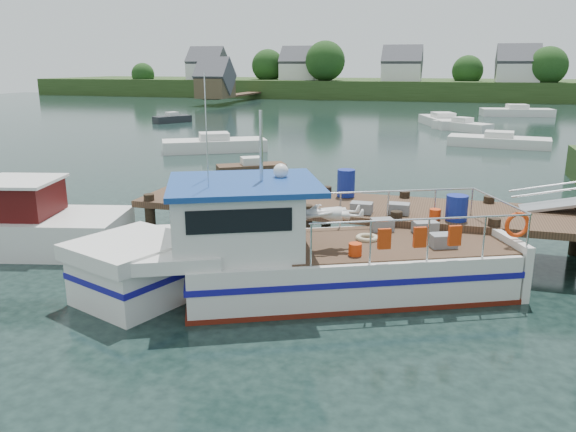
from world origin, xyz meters
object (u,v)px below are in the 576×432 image
(moored_b, at_px, (462,126))
(moored_c, at_px, (499,141))
(moored_rowboat, at_px, (251,169))
(moored_e, at_px, (172,119))
(dock, at_px, (574,188))
(lobster_boat, at_px, (293,255))
(moored_far, at_px, (517,112))
(moored_a, at_px, (214,144))
(moored_d, at_px, (443,121))

(moored_b, relative_size, moored_c, 0.75)
(moored_rowboat, distance_m, moored_c, 19.39)
(moored_e, bearing_deg, moored_c, 6.02)
(dock, distance_m, lobster_boat, 7.82)
(dock, bearing_deg, lobster_boat, -150.83)
(lobster_boat, xyz_separation_m, moored_far, (10.13, 53.67, -0.49))
(moored_c, bearing_deg, dock, -73.15)
(moored_far, height_order, moored_b, moored_far)
(lobster_boat, xyz_separation_m, moored_b, (4.31, 37.63, -0.54))
(moored_a, relative_size, moored_e, 1.81)
(moored_c, bearing_deg, moored_a, -140.70)
(moored_a, xyz_separation_m, moored_c, (17.77, 7.43, -0.06))
(moored_c, height_order, moored_d, moored_d)
(lobster_boat, bearing_deg, moored_e, 96.72)
(moored_a, bearing_deg, lobster_boat, -71.35)
(moored_rowboat, relative_size, moored_e, 0.92)
(moored_far, distance_m, moored_d, 14.81)
(moored_far, relative_size, moored_d, 1.01)
(lobster_boat, bearing_deg, moored_rowboat, 89.14)
(moored_rowboat, xyz_separation_m, moored_a, (-5.14, 7.28, 0.08))
(moored_a, relative_size, moored_d, 0.89)
(moored_a, xyz_separation_m, moored_e, (-11.34, 16.01, -0.07))
(moored_rowboat, height_order, moored_d, moored_d)
(moored_rowboat, relative_size, moored_b, 0.68)
(lobster_boat, relative_size, moored_a, 1.54)
(moored_c, xyz_separation_m, moored_e, (-29.11, 8.58, -0.01))
(lobster_boat, height_order, moored_c, lobster_boat)
(dock, xyz_separation_m, moored_rowboat, (-12.73, 9.86, -1.88))
(moored_far, xyz_separation_m, moored_a, (-21.27, -32.77, -0.02))
(moored_a, height_order, moored_e, moored_a)
(lobster_boat, bearing_deg, moored_d, 61.67)
(moored_d, bearing_deg, moored_a, -113.74)
(lobster_boat, distance_m, moored_far, 54.62)
(dock, xyz_separation_m, moored_e, (-29.21, 33.16, -1.87))
(moored_e, bearing_deg, moored_far, 49.65)
(moored_a, bearing_deg, moored_c, 13.29)
(lobster_boat, relative_size, moored_c, 1.54)
(moored_c, bearing_deg, moored_e, -179.82)
(moored_far, distance_m, moored_a, 39.07)
(moored_a, distance_m, moored_c, 19.26)
(moored_a, bearing_deg, moored_e, 115.91)
(moored_far, bearing_deg, moored_c, -122.46)
(moored_b, distance_m, moored_d, 3.66)
(moored_rowboat, bearing_deg, moored_a, 123.29)
(moored_rowboat, xyz_separation_m, moored_c, (12.63, 14.71, 0.02))
(dock, height_order, moored_far, dock)
(lobster_boat, height_order, moored_d, lobster_boat)
(moored_c, distance_m, moored_e, 30.35)
(lobster_boat, bearing_deg, moored_far, 54.69)
(moored_far, relative_size, moored_b, 1.52)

